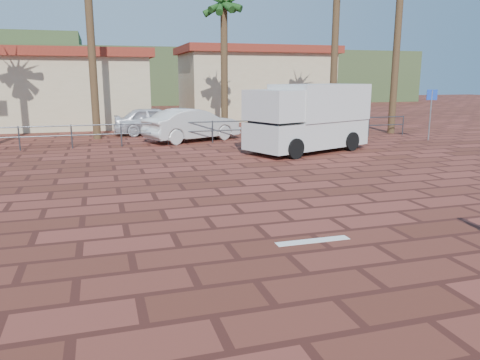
# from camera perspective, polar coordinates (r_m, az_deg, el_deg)

# --- Properties ---
(ground) EXTENTS (120.00, 120.00, 0.00)m
(ground) POSITION_cam_1_polar(r_m,az_deg,el_deg) (9.43, 1.85, -5.49)
(ground) COLOR brown
(ground) RESTS_ON ground
(paint_stripe) EXTENTS (1.40, 0.22, 0.01)m
(paint_stripe) POSITION_cam_1_polar(r_m,az_deg,el_deg) (8.63, 8.87, -7.34)
(paint_stripe) COLOR white
(paint_stripe) RESTS_ON ground
(guardrail) EXTENTS (24.06, 0.06, 1.00)m
(guardrail) POSITION_cam_1_polar(r_m,az_deg,el_deg) (20.82, -8.77, 6.14)
(guardrail) COLOR #47494F
(guardrail) RESTS_ON ground
(palm_center) EXTENTS (2.40, 2.40, 7.75)m
(palm_center) POSITION_cam_1_polar(r_m,az_deg,el_deg) (25.08, -1.98, 20.32)
(palm_center) COLOR brown
(palm_center) RESTS_ON ground
(building_west) EXTENTS (12.60, 7.60, 4.50)m
(building_west) POSITION_cam_1_polar(r_m,az_deg,el_deg) (30.67, -22.98, 10.28)
(building_west) COLOR beige
(building_west) RESTS_ON ground
(building_east) EXTENTS (10.60, 6.60, 5.00)m
(building_east) POSITION_cam_1_polar(r_m,az_deg,el_deg) (34.27, 1.79, 11.78)
(building_east) COLOR beige
(building_east) RESTS_ON ground
(hill_front) EXTENTS (70.00, 18.00, 6.00)m
(hill_front) POSITION_cam_1_polar(r_m,az_deg,el_deg) (58.57, -14.26, 12.12)
(hill_front) COLOR #384C28
(hill_front) RESTS_ON ground
(campervan) EXTENTS (5.51, 3.86, 2.64)m
(campervan) POSITION_cam_1_polar(r_m,az_deg,el_deg) (18.89, 8.36, 7.68)
(campervan) COLOR silver
(campervan) RESTS_ON ground
(car_silver) EXTENTS (4.24, 1.80, 1.43)m
(car_silver) POSITION_cam_1_polar(r_m,az_deg,el_deg) (24.73, -10.31, 7.13)
(car_silver) COLOR silver
(car_silver) RESTS_ON ground
(car_white) EXTENTS (4.80, 3.23, 1.50)m
(car_white) POSITION_cam_1_polar(r_m,az_deg,el_deg) (22.01, -5.79, 6.73)
(car_white) COLOR silver
(car_white) RESTS_ON ground
(street_sign) EXTENTS (0.46, 0.20, 2.35)m
(street_sign) POSITION_cam_1_polar(r_m,az_deg,el_deg) (23.77, 22.27, 8.46)
(street_sign) COLOR gray
(street_sign) RESTS_ON ground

